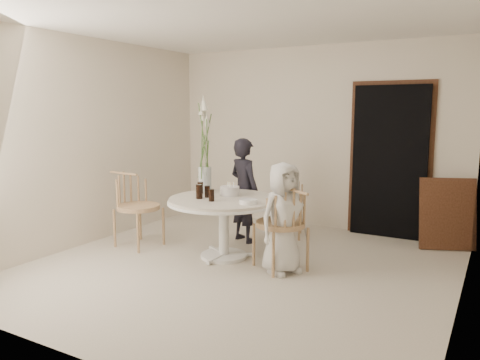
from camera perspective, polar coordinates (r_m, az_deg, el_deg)
The scene contains 18 objects.
ground at distance 5.37m, azimuth -0.14°, elevation -10.66°, with size 4.50×4.50×0.00m, color beige.
room_shell at distance 5.07m, azimuth -0.15°, elevation 6.88°, with size 4.50×4.50×4.50m.
doorway at distance 6.78m, azimuth 17.75°, elevation 2.08°, with size 1.00×0.10×2.10m, color black.
door_trim at distance 6.81m, azimuth 17.85°, elevation 2.62°, with size 1.12×0.03×2.22m, color brown.
table at distance 5.59m, azimuth -2.01°, elevation -3.35°, with size 1.33×1.33×0.73m.
picture_frame at distance 6.52m, azimuth 23.98°, elevation -3.80°, with size 0.69×0.05×0.92m, color brown.
chair_far at distance 6.67m, azimuth 5.79°, elevation -2.12°, with size 0.56×0.58×0.83m.
chair_right at distance 5.10m, azimuth 5.76°, elevation -4.56°, with size 0.72×0.71×0.95m.
chair_left at distance 6.28m, azimuth -13.13°, elevation -2.17°, with size 0.61×0.57×0.96m.
girl at distance 6.27m, azimuth 0.52°, elevation -1.25°, with size 0.51×0.33×1.40m, color black.
boy at distance 5.09m, azimuth 5.33°, elevation -4.65°, with size 0.60×0.39×1.22m, color silver.
birthday_cake at distance 5.71m, azimuth -1.25°, elevation -1.34°, with size 0.23×0.23×0.16m.
cola_tumbler_a at distance 5.53m, azimuth -4.98°, elevation -1.41°, with size 0.08×0.08×0.17m, color black.
cola_tumbler_b at distance 5.36m, azimuth -3.49°, elevation -1.87°, with size 0.07×0.07×0.14m, color black.
cola_tumbler_c at distance 5.84m, azimuth -4.86°, elevation -0.96°, with size 0.07×0.07×0.15m, color black.
cola_tumbler_d at distance 5.60m, azimuth -4.02°, elevation -1.42°, with size 0.06×0.06×0.14m, color black.
plate_stack at distance 5.22m, azimuth 1.02°, elevation -2.64°, with size 0.20×0.20×0.05m, color white.
flower_vase at distance 5.99m, azimuth -4.33°, elevation 3.14°, with size 0.17×0.17×1.23m.
Camera 1 is at (2.50, -4.41, 1.78)m, focal length 35.00 mm.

